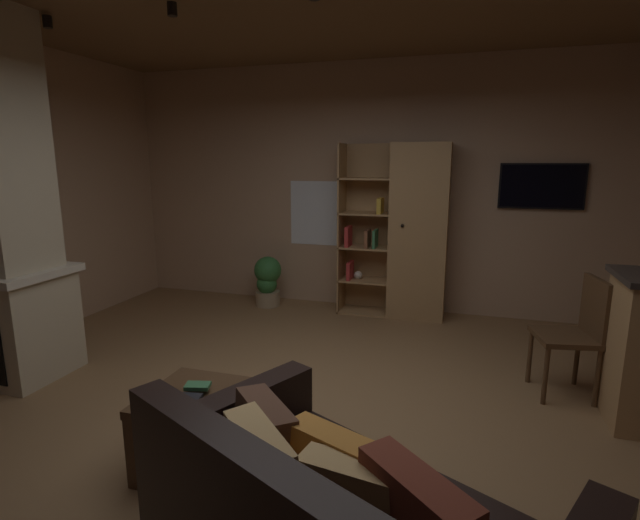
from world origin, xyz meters
name	(u,v)px	position (x,y,z in m)	size (l,w,h in m)	color
floor	(303,419)	(0.00, 0.00, -0.01)	(6.23, 5.50, 0.02)	olive
wall_back	(379,188)	(0.00, 2.78, 1.44)	(6.35, 0.06, 2.88)	tan
window_pane_back	(320,213)	(-0.71, 2.75, 1.13)	(0.76, 0.01, 0.78)	white
bookshelf_cabinet	(411,233)	(0.42, 2.51, 0.97)	(1.21, 0.41, 1.95)	#A87F51
coffee_table	(207,410)	(-0.34, -0.69, 0.37)	(0.69, 0.59, 0.46)	#4C331E
table_book_0	(190,399)	(-0.39, -0.77, 0.48)	(0.12, 0.09, 0.03)	black
table_book_1	(198,386)	(-0.41, -0.67, 0.50)	(0.14, 0.09, 0.02)	#387247
dining_chair	(577,329)	(1.85, 0.93, 0.53)	(0.49, 0.49, 0.92)	#4C331E
potted_floor_plant	(268,280)	(-1.28, 2.39, 0.33)	(0.33, 0.33, 0.62)	#9E896B
wall_mounted_tv	(542,186)	(1.76, 2.72, 1.50)	(0.85, 0.06, 0.48)	black
track_light_spot_0	(47,22)	(-2.17, 0.32, 2.81)	(0.07, 0.07, 0.09)	black
track_light_spot_1	(172,9)	(-1.07, 0.32, 2.81)	(0.07, 0.07, 0.09)	black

